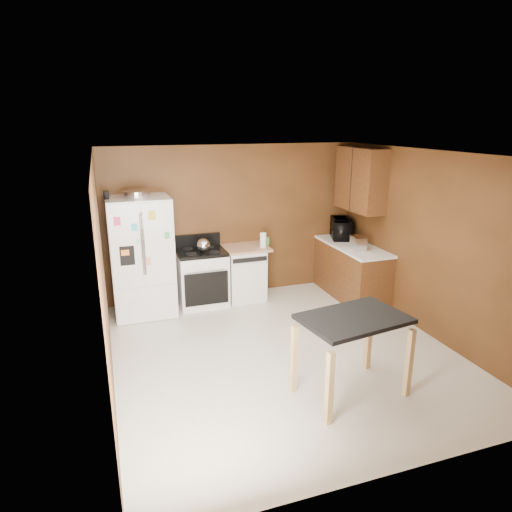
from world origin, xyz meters
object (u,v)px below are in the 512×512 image
pen_cup (106,195)px  island (353,330)px  kettle (203,245)px  green_canister (266,241)px  gas_range (202,277)px  microwave (341,229)px  dishwasher (244,272)px  refrigerator (142,257)px  roasting_pan (137,194)px  toaster (358,243)px  paper_towel (263,240)px

pen_cup → island: size_ratio=0.10×
kettle → island: (0.95, -2.91, -0.25)m
green_canister → island: 3.05m
gas_range → island: (0.98, -2.99, 0.29)m
microwave → dishwasher: (-1.74, 0.03, -0.60)m
refrigerator → dishwasher: bearing=3.0°
roasting_pan → kettle: (0.94, -0.02, -0.84)m
kettle → toaster: 2.43m
paper_towel → microwave: microwave is taller
paper_towel → dishwasher: bearing=157.3°
pen_cup → kettle: pen_cup is taller
pen_cup → gas_range: (1.33, 0.10, -1.40)m
gas_range → roasting_pan: bearing=-175.8°
paper_towel → green_canister: 0.18m
refrigerator → microwave: bearing=1.0°
toaster → roasting_pan: bearing=177.6°
kettle → island: bearing=-71.9°
pen_cup → refrigerator: pen_cup is taller
microwave → dishwasher: 1.85m
roasting_pan → pen_cup: bearing=-176.1°
pen_cup → green_canister: (2.44, 0.14, -0.91)m
roasting_pan → pen_cup: size_ratio=3.33×
roasting_pan → green_canister: 2.21m
kettle → gas_range: 0.55m
gas_range → pen_cup: bearing=-175.9°
roasting_pan → green_canister: (2.02, 0.11, -0.90)m
pen_cup → refrigerator: (0.42, 0.04, -0.96)m
roasting_pan → kettle: 1.26m
pen_cup → gas_range: 1.93m
green_canister → refrigerator: refrigerator is taller
dishwasher → kettle: bearing=-171.1°
roasting_pan → microwave: (3.38, 0.06, -0.79)m
toaster → island: size_ratio=0.24×
pen_cup → toaster: pen_cup is taller
pen_cup → refrigerator: bearing=4.7°
kettle → microwave: size_ratio=0.37×
roasting_pan → microwave: size_ratio=0.68×
pen_cup → paper_towel: (2.34, 0.00, -0.85)m
refrigerator → green_canister: bearing=3.0°
green_canister → refrigerator: size_ratio=0.07×
pen_cup → green_canister: size_ratio=0.95×
kettle → island: 3.07m
kettle → microwave: bearing=1.9°
toaster → gas_range: bearing=171.8°
dishwasher → island: bearing=-85.1°
pen_cup → dishwasher: 2.49m
green_canister → gas_range: size_ratio=0.11×
toaster → island: 2.65m
green_canister → dishwasher: (-0.39, -0.02, -0.50)m
microwave → refrigerator: bearing=111.3°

